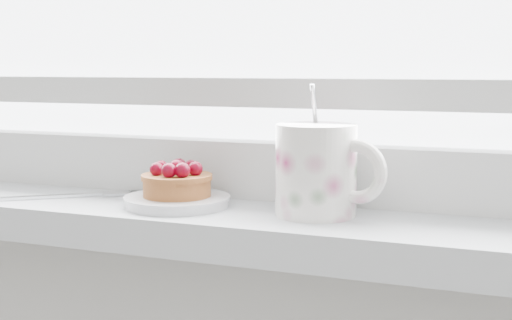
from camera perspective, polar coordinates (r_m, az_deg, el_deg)
The scene contains 4 objects.
saucer at distance 0.84m, azimuth -6.32°, elevation -3.29°, with size 0.12×0.12×0.01m, color silver.
raspberry_tart at distance 0.83m, azimuth -6.34°, elevation -1.68°, with size 0.08×0.08×0.04m.
floral_mug at distance 0.77m, azimuth 5.05°, elevation -0.66°, with size 0.13×0.10×0.14m.
fork at distance 0.92m, azimuth -14.74°, elevation -2.77°, with size 0.19×0.15×0.00m.
Camera 1 is at (0.32, 1.15, 1.10)m, focal length 50.00 mm.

